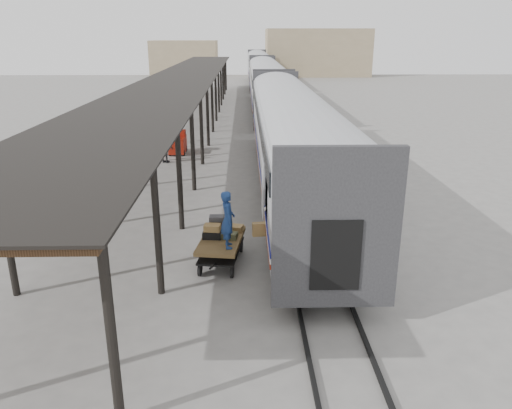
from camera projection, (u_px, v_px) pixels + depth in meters
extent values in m
plane|color=slate|center=(213.00, 262.00, 16.19)|extent=(160.00, 160.00, 0.00)
cube|color=silver|center=(291.00, 135.00, 22.99)|extent=(3.00, 24.00, 2.90)
cube|color=#28282B|center=(336.00, 232.00, 11.73)|extent=(3.04, 0.22, 3.50)
cube|color=black|center=(258.00, 116.00, 22.66)|extent=(0.04, 22.08, 0.65)
cube|color=black|center=(290.00, 171.00, 23.53)|extent=(2.55, 23.04, 0.50)
cube|color=silver|center=(267.00, 83.00, 47.59)|extent=(3.00, 24.00, 2.90)
cube|color=#28282B|center=(274.00, 98.00, 36.33)|extent=(3.04, 0.22, 3.50)
cube|color=black|center=(251.00, 74.00, 47.26)|extent=(0.04, 22.08, 0.65)
cube|color=black|center=(267.00, 101.00, 48.14)|extent=(2.55, 23.04, 0.50)
cube|color=silver|center=(259.00, 67.00, 72.19)|extent=(3.00, 24.00, 2.90)
cube|color=#28282B|center=(262.00, 73.00, 60.93)|extent=(3.04, 0.22, 3.50)
cube|color=black|center=(248.00, 60.00, 71.86)|extent=(0.04, 22.08, 0.65)
cube|color=black|center=(259.00, 79.00, 72.74)|extent=(2.55, 23.04, 0.50)
cube|color=black|center=(274.00, 204.00, 15.06)|extent=(0.50, 1.70, 2.00)
imported|color=beige|center=(274.00, 208.00, 15.11)|extent=(0.72, 0.89, 1.72)
cube|color=#A17C45|center=(261.00, 229.00, 15.15)|extent=(0.57, 0.25, 0.42)
cube|color=#422B19|center=(185.00, 77.00, 37.53)|extent=(4.60, 64.00, 0.18)
cube|color=black|center=(185.00, 75.00, 37.49)|extent=(4.90, 64.30, 0.06)
cylinder|color=black|center=(159.00, 104.00, 38.13)|extent=(0.20, 0.20, 4.00)
cylinder|color=black|center=(196.00, 74.00, 67.46)|extent=(0.20, 0.20, 4.00)
cylinder|color=black|center=(111.00, 331.00, 8.89)|extent=(0.20, 0.20, 4.00)
cylinder|color=black|center=(213.00, 103.00, 38.22)|extent=(0.20, 0.20, 4.00)
cylinder|color=black|center=(226.00, 74.00, 67.55)|extent=(0.20, 0.20, 4.00)
cube|color=black|center=(259.00, 110.00, 48.39)|extent=(0.10, 150.00, 0.12)
cube|color=black|center=(274.00, 110.00, 48.42)|extent=(0.10, 150.00, 0.12)
cube|color=tan|center=(316.00, 52.00, 89.00)|extent=(18.00, 10.00, 8.00)
cube|color=tan|center=(185.00, 57.00, 92.59)|extent=(12.00, 8.00, 6.00)
cube|color=brown|center=(221.00, 240.00, 15.87)|extent=(1.57, 2.55, 0.12)
cube|color=black|center=(221.00, 250.00, 15.98)|extent=(1.46, 2.44, 0.06)
cylinder|color=black|center=(200.00, 270.00, 15.22)|extent=(0.13, 0.41, 0.40)
cylinder|color=black|center=(232.00, 271.00, 15.11)|extent=(0.13, 0.41, 0.40)
cylinder|color=black|center=(212.00, 245.00, 17.01)|extent=(0.13, 0.41, 0.40)
cylinder|color=black|center=(241.00, 246.00, 16.90)|extent=(0.13, 0.41, 0.40)
cube|color=#3C3C3F|center=(217.00, 229.00, 16.31)|extent=(0.67, 0.47, 0.22)
cube|color=#A17C45|center=(235.00, 228.00, 16.44)|extent=(0.62, 0.51, 0.19)
cube|color=black|center=(212.00, 234.00, 15.86)|extent=(0.62, 0.46, 0.23)
cube|color=#404428|center=(229.00, 235.00, 15.85)|extent=(0.57, 0.46, 0.18)
cube|color=#4C391E|center=(218.00, 224.00, 16.20)|extent=(0.55, 0.44, 0.18)
cube|color=#A17C45|center=(212.00, 228.00, 15.81)|extent=(0.55, 0.43, 0.20)
cube|color=#3C3C3F|center=(217.00, 218.00, 16.14)|extent=(0.48, 0.34, 0.17)
cube|color=maroon|center=(178.00, 145.00, 30.74)|extent=(0.98, 1.60, 0.95)
cube|color=maroon|center=(178.00, 133.00, 30.94)|extent=(0.91, 0.65, 0.37)
cylinder|color=black|center=(170.00, 153.00, 30.32)|extent=(0.13, 0.38, 0.38)
cylinder|color=black|center=(183.00, 153.00, 30.32)|extent=(0.13, 0.38, 0.38)
cylinder|color=black|center=(173.00, 149.00, 31.42)|extent=(0.13, 0.38, 0.38)
cylinder|color=black|center=(186.00, 149.00, 31.42)|extent=(0.13, 0.38, 0.38)
imported|color=navy|center=(228.00, 219.00, 14.95)|extent=(0.51, 0.70, 1.78)
imported|color=black|center=(165.00, 148.00, 28.48)|extent=(1.07, 0.75, 1.69)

